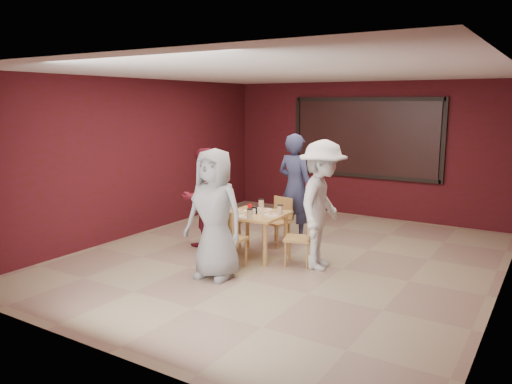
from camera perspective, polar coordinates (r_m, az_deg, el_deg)
The scene contains 11 objects.
floor at distance 7.80m, azimuth 3.22°, elevation -7.56°, with size 7.00×7.00×0.00m, color tan.
window_blinds at distance 10.61m, azimuth 12.34°, elevation 6.05°, with size 3.00×0.02×1.50m, color black.
dining_table at distance 7.70m, azimuth -0.04°, elevation -3.02°, with size 0.92×0.92×0.84m.
chair_front at distance 7.15m, azimuth -3.46°, elevation -5.02°, with size 0.44×0.44×0.89m.
chair_back at distance 8.43m, azimuth 2.66°, elevation -3.01°, with size 0.45×0.45×0.80m.
chair_left at distance 8.08m, azimuth -4.21°, elevation -2.94°, with size 0.50×0.50×0.96m.
chair_right at distance 7.38m, azimuth 5.37°, elevation -4.93°, with size 0.49×0.49×0.80m.
diner_front at distance 6.76m, azimuth -4.75°, elevation -2.53°, with size 0.87×0.57×1.78m, color gray.
diner_back at distance 8.65m, azimuth 4.48°, elevation 0.54°, with size 0.68×0.44×1.86m, color #2F3354.
diner_left at distance 8.35m, azimuth -6.07°, elevation -0.60°, with size 0.80×0.62×1.64m, color maroon.
diner_right at distance 7.18m, azimuth 7.55°, elevation -1.51°, with size 1.20×0.69×1.86m, color silver.
Camera 1 is at (3.54, -6.53, 2.38)m, focal length 35.00 mm.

